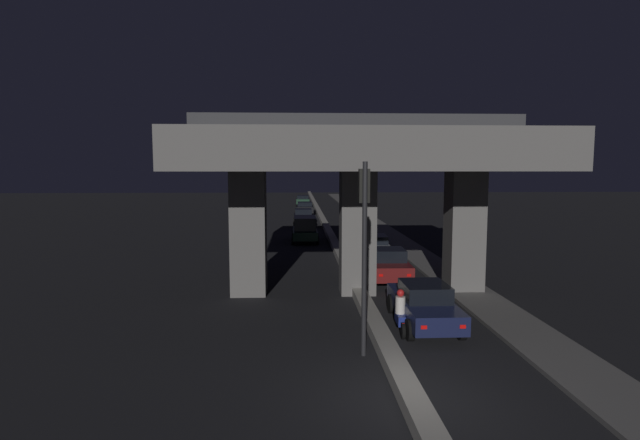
{
  "coord_description": "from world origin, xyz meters",
  "views": [
    {
      "loc": [
        -2.55,
        -10.97,
        5.33
      ],
      "look_at": [
        -0.98,
        23.7,
        1.74
      ],
      "focal_mm": 28.0,
      "sensor_mm": 36.0,
      "label": 1
    }
  ],
  "objects_px": {
    "car_dark_red_second": "(387,265)",
    "car_black_fourth": "(360,233)",
    "car_dark_green_fourth_oncoming": "(303,200)",
    "car_black_third_oncoming": "(305,208)",
    "pedestrian_on_sidewalk": "(449,264)",
    "car_dark_green_lead_oncoming": "(305,228)",
    "motorcycle_blue_filtering_near": "(400,314)",
    "street_lamp": "(369,176)",
    "car_dark_blue_lead": "(424,304)",
    "motorcycle_black_filtering_mid": "(362,266)",
    "car_silver_third": "(373,246)",
    "car_black_second_oncoming": "(303,217)",
    "traffic_light_left_of_median": "(364,225)"
  },
  "relations": [
    {
      "from": "street_lamp",
      "to": "car_dark_green_fourth_oncoming",
      "type": "height_order",
      "value": "street_lamp"
    },
    {
      "from": "traffic_light_left_of_median",
      "to": "car_black_third_oncoming",
      "type": "bearing_deg",
      "value": 91.31
    },
    {
      "from": "car_dark_green_lead_oncoming",
      "to": "car_black_second_oncoming",
      "type": "bearing_deg",
      "value": 179.82
    },
    {
      "from": "car_dark_blue_lead",
      "to": "car_black_fourth",
      "type": "relative_size",
      "value": 1.09
    },
    {
      "from": "car_dark_blue_lead",
      "to": "car_dark_green_fourth_oncoming",
      "type": "relative_size",
      "value": 1.09
    },
    {
      "from": "car_black_third_oncoming",
      "to": "car_dark_green_fourth_oncoming",
      "type": "height_order",
      "value": "car_dark_green_fourth_oncoming"
    },
    {
      "from": "car_silver_third",
      "to": "traffic_light_left_of_median",
      "type": "bearing_deg",
      "value": 172.31
    },
    {
      "from": "traffic_light_left_of_median",
      "to": "car_black_third_oncoming",
      "type": "xyz_separation_m",
      "value": [
        -1.01,
        44.08,
        -3.01
      ]
    },
    {
      "from": "street_lamp",
      "to": "car_silver_third",
      "type": "xyz_separation_m",
      "value": [
        -2.03,
        -16.06,
        -3.88
      ]
    },
    {
      "from": "car_dark_blue_lead",
      "to": "car_black_fourth",
      "type": "distance_m",
      "value": 18.61
    },
    {
      "from": "car_black_second_oncoming",
      "to": "motorcycle_black_filtering_mid",
      "type": "distance_m",
      "value": 22.71
    },
    {
      "from": "car_black_fourth",
      "to": "pedestrian_on_sidewalk",
      "type": "xyz_separation_m",
      "value": [
        2.56,
        -12.67,
        0.21
      ]
    },
    {
      "from": "street_lamp",
      "to": "motorcycle_black_filtering_mid",
      "type": "bearing_deg",
      "value": -99.0
    },
    {
      "from": "car_silver_third",
      "to": "car_black_fourth",
      "type": "bearing_deg",
      "value": 2.66
    },
    {
      "from": "car_dark_blue_lead",
      "to": "car_black_second_oncoming",
      "type": "relative_size",
      "value": 1.0
    },
    {
      "from": "car_dark_green_fourth_oncoming",
      "to": "car_black_third_oncoming",
      "type": "bearing_deg",
      "value": 0.57
    },
    {
      "from": "car_dark_blue_lead",
      "to": "car_black_second_oncoming",
      "type": "distance_m",
      "value": 30.19
    },
    {
      "from": "traffic_light_left_of_median",
      "to": "car_dark_green_fourth_oncoming",
      "type": "relative_size",
      "value": 1.32
    },
    {
      "from": "car_black_fourth",
      "to": "motorcycle_black_filtering_mid",
      "type": "distance_m",
      "value": 11.29
    },
    {
      "from": "car_silver_third",
      "to": "car_black_third_oncoming",
      "type": "xyz_separation_m",
      "value": [
        -3.62,
        28.9,
        0.01
      ]
    },
    {
      "from": "car_black_fourth",
      "to": "motorcycle_black_filtering_mid",
      "type": "relative_size",
      "value": 2.4
    },
    {
      "from": "car_dark_red_second",
      "to": "traffic_light_left_of_median",
      "type": "bearing_deg",
      "value": 166.73
    },
    {
      "from": "car_black_second_oncoming",
      "to": "car_black_third_oncoming",
      "type": "xyz_separation_m",
      "value": [
        0.32,
        11.59,
        -0.04
      ]
    },
    {
      "from": "car_dark_red_second",
      "to": "car_dark_blue_lead",
      "type": "bearing_deg",
      "value": -178.81
    },
    {
      "from": "car_black_third_oncoming",
      "to": "car_silver_third",
      "type": "bearing_deg",
      "value": 6.84
    },
    {
      "from": "traffic_light_left_of_median",
      "to": "car_black_second_oncoming",
      "type": "bearing_deg",
      "value": 92.34
    },
    {
      "from": "car_silver_third",
      "to": "pedestrian_on_sidewalk",
      "type": "distance_m",
      "value": 7.16
    },
    {
      "from": "car_dark_red_second",
      "to": "car_black_second_oncoming",
      "type": "relative_size",
      "value": 0.91
    },
    {
      "from": "motorcycle_black_filtering_mid",
      "to": "traffic_light_left_of_median",
      "type": "bearing_deg",
      "value": 170.87
    },
    {
      "from": "car_dark_green_lead_oncoming",
      "to": "car_black_second_oncoming",
      "type": "xyz_separation_m",
      "value": [
        0.01,
        10.26,
        -0.2
      ]
    },
    {
      "from": "motorcycle_blue_filtering_near",
      "to": "motorcycle_black_filtering_mid",
      "type": "distance_m",
      "value": 8.11
    },
    {
      "from": "car_dark_blue_lead",
      "to": "car_black_second_oncoming",
      "type": "xyz_separation_m",
      "value": [
        -3.73,
        29.96,
        0.02
      ]
    },
    {
      "from": "car_black_second_oncoming",
      "to": "car_dark_blue_lead",
      "type": "bearing_deg",
      "value": 6.32
    },
    {
      "from": "street_lamp",
      "to": "car_silver_third",
      "type": "bearing_deg",
      "value": -97.21
    },
    {
      "from": "car_dark_green_lead_oncoming",
      "to": "car_black_third_oncoming",
      "type": "distance_m",
      "value": 21.86
    },
    {
      "from": "car_dark_blue_lead",
      "to": "car_black_third_oncoming",
      "type": "bearing_deg",
      "value": 4.35
    },
    {
      "from": "car_silver_third",
      "to": "motorcycle_black_filtering_mid",
      "type": "xyz_separation_m",
      "value": [
        -1.34,
        -5.25,
        -0.12
      ]
    },
    {
      "from": "car_dark_green_lead_oncoming",
      "to": "car_black_second_oncoming",
      "type": "height_order",
      "value": "car_dark_green_lead_oncoming"
    },
    {
      "from": "car_dark_green_fourth_oncoming",
      "to": "pedestrian_on_sidewalk",
      "type": "xyz_separation_m",
      "value": [
        6.2,
        -49.1,
        0.21
      ]
    },
    {
      "from": "street_lamp",
      "to": "car_dark_blue_lead",
      "type": "height_order",
      "value": "street_lamp"
    },
    {
      "from": "traffic_light_left_of_median",
      "to": "pedestrian_on_sidewalk",
      "type": "relative_size",
      "value": 3.23
    },
    {
      "from": "car_dark_red_second",
      "to": "car_black_fourth",
      "type": "height_order",
      "value": "car_dark_red_second"
    },
    {
      "from": "car_black_fourth",
      "to": "motorcycle_blue_filtering_near",
      "type": "xyz_separation_m",
      "value": [
        -1.09,
        -19.32,
        -0.15
      ]
    },
    {
      "from": "car_dark_red_second",
      "to": "car_silver_third",
      "type": "distance_m",
      "value": 5.85
    },
    {
      "from": "car_silver_third",
      "to": "car_dark_green_fourth_oncoming",
      "type": "xyz_separation_m",
      "value": [
        -3.7,
        42.39,
        0.03
      ]
    },
    {
      "from": "motorcycle_black_filtering_mid",
      "to": "car_black_second_oncoming",
      "type": "bearing_deg",
      "value": 4.69
    },
    {
      "from": "street_lamp",
      "to": "motorcycle_blue_filtering_near",
      "type": "relative_size",
      "value": 4.42
    },
    {
      "from": "motorcycle_blue_filtering_near",
      "to": "car_dark_green_fourth_oncoming",
      "type": "bearing_deg",
      "value": 5.85
    },
    {
      "from": "car_black_third_oncoming",
      "to": "pedestrian_on_sidewalk",
      "type": "distance_m",
      "value": 36.13
    },
    {
      "from": "street_lamp",
      "to": "pedestrian_on_sidewalk",
      "type": "distance_m",
      "value": 23.06
    }
  ]
}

